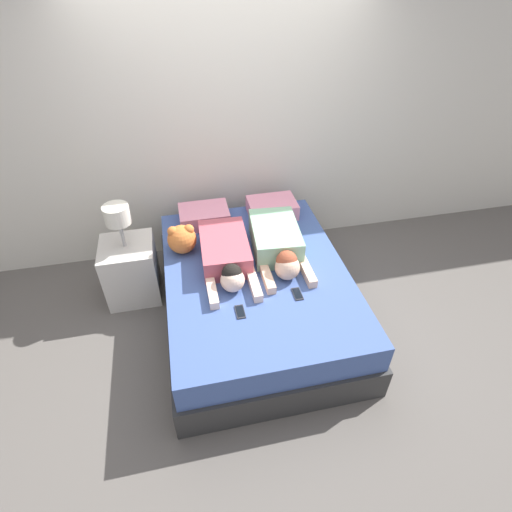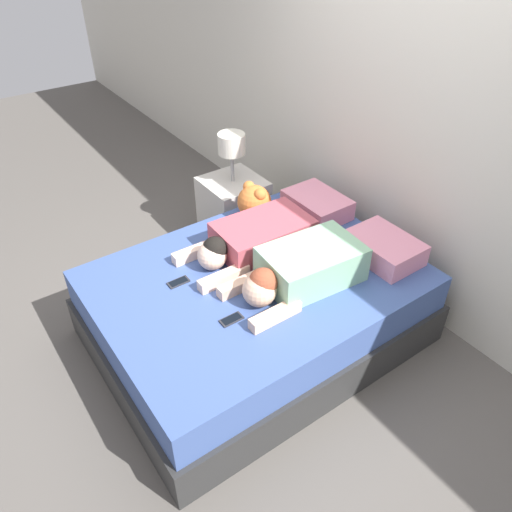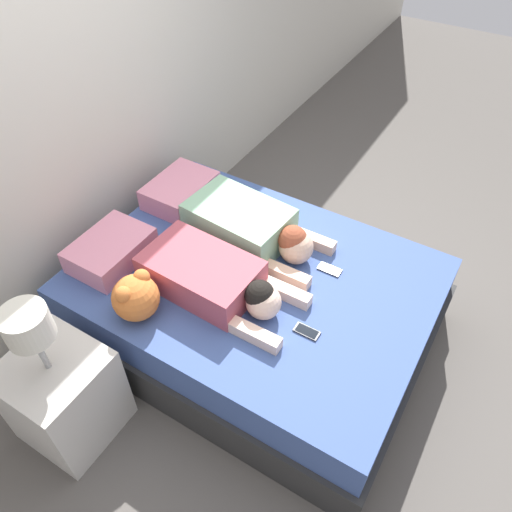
% 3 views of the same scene
% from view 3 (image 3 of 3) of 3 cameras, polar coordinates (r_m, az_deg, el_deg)
% --- Properties ---
extents(ground_plane, '(12.00, 12.00, 0.00)m').
position_cam_3_polar(ground_plane, '(3.30, -0.00, -8.52)').
color(ground_plane, '#5B5651').
extents(wall_back, '(12.00, 0.06, 2.60)m').
position_cam_3_polar(wall_back, '(3.08, -19.83, 16.24)').
color(wall_back, beige).
rests_on(wall_back, ground_plane).
extents(bed, '(1.55, 2.05, 0.54)m').
position_cam_3_polar(bed, '(3.10, -0.00, -5.58)').
color(bed, '#2D2D2D').
rests_on(bed, ground_plane).
extents(pillow_head_left, '(0.46, 0.34, 0.15)m').
position_cam_3_polar(pillow_head_left, '(3.05, -16.26, 0.65)').
color(pillow_head_left, pink).
rests_on(pillow_head_left, bed).
extents(pillow_head_right, '(0.46, 0.34, 0.15)m').
position_cam_3_polar(pillow_head_right, '(3.40, -8.64, 7.41)').
color(pillow_head_right, pink).
rests_on(pillow_head_right, bed).
extents(person_left, '(0.42, 0.92, 0.22)m').
position_cam_3_polar(person_left, '(2.74, -4.73, -2.66)').
color(person_left, '#B24C59').
rests_on(person_left, bed).
extents(person_right, '(0.44, 0.89, 0.23)m').
position_cam_3_polar(person_right, '(3.01, -0.48, 3.25)').
color(person_right, '#8CBF99').
rests_on(person_right, bed).
extents(cell_phone_left, '(0.06, 0.14, 0.01)m').
position_cam_3_polar(cell_phone_left, '(2.63, 5.82, -8.58)').
color(cell_phone_left, '#2D2D33').
rests_on(cell_phone_left, bed).
extents(cell_phone_right, '(0.06, 0.14, 0.01)m').
position_cam_3_polar(cell_phone_right, '(2.94, 8.41, -1.53)').
color(cell_phone_right, '#2D2D33').
rests_on(cell_phone_right, bed).
extents(plush_toy, '(0.25, 0.25, 0.26)m').
position_cam_3_polar(plush_toy, '(2.67, -13.61, -4.56)').
color(plush_toy, orange).
rests_on(plush_toy, bed).
extents(nightstand, '(0.47, 0.47, 0.98)m').
position_cam_3_polar(nightstand, '(2.86, -21.21, -14.41)').
color(nightstand, beige).
rests_on(nightstand, ground_plane).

